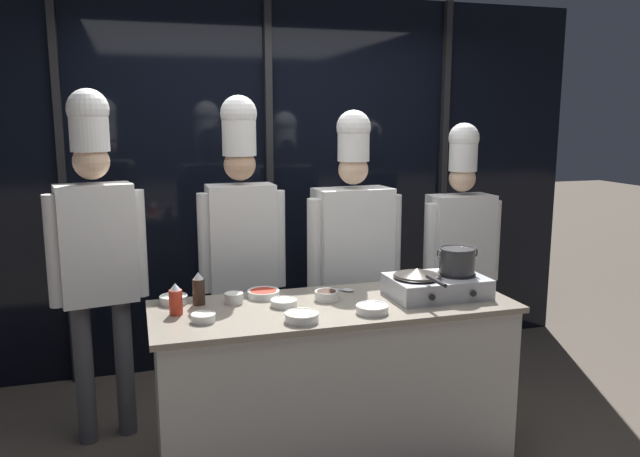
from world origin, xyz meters
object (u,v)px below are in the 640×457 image
prep_bowl_garlic (203,317)px  serving_spoon_slotted (342,290)px  prep_bowl_bean_sprouts (174,299)px  chef_sous (241,232)px  portable_stove (437,286)px  prep_bowl_chili_flakes (263,293)px  chef_pastry (460,240)px  frying_pan (418,273)px  chef_head (96,238)px  stock_pot (457,260)px  prep_bowl_noodles (284,302)px  prep_bowl_soy_glaze (326,295)px  chef_line (353,242)px  prep_bowl_rice (234,297)px  squeeze_bottle_soy (199,289)px  prep_bowl_ginger (302,316)px  prep_bowl_onion (372,308)px  squeeze_bottle_chili (176,300)px

prep_bowl_garlic → serving_spoon_slotted: size_ratio=0.57×
prep_bowl_bean_sprouts → chef_sous: 0.71m
portable_stove → prep_bowl_chili_flakes: size_ratio=2.93×
chef_pastry → prep_bowl_chili_flakes: bearing=17.6°
frying_pan → prep_bowl_garlic: frying_pan is taller
chef_head → stock_pot: bearing=149.5°
prep_bowl_noodles → prep_bowl_soy_glaze: (0.24, 0.04, 0.01)m
prep_bowl_garlic → prep_bowl_chili_flakes: bearing=41.7°
serving_spoon_slotted → chef_line: bearing=63.7°
prep_bowl_rice → prep_bowl_bean_sprouts: size_ratio=0.69×
prep_bowl_noodles → prep_bowl_rice: size_ratio=1.39×
squeeze_bottle_soy → prep_bowl_noodles: 0.44m
stock_pot → prep_bowl_rice: (-1.18, 0.18, -0.16)m
stock_pot → prep_bowl_bean_sprouts: bearing=170.0°
prep_bowl_garlic → prep_bowl_bean_sprouts: 0.35m
prep_bowl_ginger → prep_bowl_chili_flakes: size_ratio=0.94×
portable_stove → prep_bowl_garlic: 1.25m
prep_bowl_garlic → prep_bowl_ginger: prep_bowl_ginger is taller
prep_bowl_noodles → chef_line: size_ratio=0.07×
portable_stove → prep_bowl_noodles: bearing=176.0°
squeeze_bottle_soy → frying_pan: bearing=-10.8°
prep_bowl_onion → chef_head: bearing=147.1°
prep_bowl_onion → chef_sous: 1.08m
serving_spoon_slotted → prep_bowl_rice: bearing=-175.5°
chef_line → portable_stove: bearing=104.8°
squeeze_bottle_soy → prep_bowl_bean_sprouts: bearing=157.5°
squeeze_bottle_chili → prep_bowl_onion: (0.92, -0.25, -0.05)m
prep_bowl_rice → prep_bowl_onion: bearing=-30.2°
prep_bowl_ginger → prep_bowl_onion: 0.37m
prep_bowl_noodles → prep_bowl_ginger: prep_bowl_ginger is taller
portable_stove → prep_bowl_ginger: 0.83m
squeeze_bottle_soy → chef_head: chef_head is taller
prep_bowl_noodles → prep_bowl_soy_glaze: prep_bowl_soy_glaze is taller
prep_bowl_garlic → prep_bowl_bean_sprouts: bearing=109.0°
chef_line → prep_bowl_ginger: bearing=53.3°
portable_stove → prep_bowl_soy_glaze: bearing=170.9°
squeeze_bottle_chili → prep_bowl_rice: bearing=20.1°
prep_bowl_soy_glaze → prep_bowl_onion: size_ratio=0.77×
squeeze_bottle_soy → chef_line: 1.11m
squeeze_bottle_chili → portable_stove: bearing=-3.1°
chef_sous → chef_line: size_ratio=1.04×
prep_bowl_garlic → prep_bowl_bean_sprouts: prep_bowl_bean_sprouts is taller
frying_pan → prep_bowl_noodles: bearing=175.0°
prep_bowl_onion → chef_line: 0.90m
stock_pot → prep_bowl_ginger: size_ratio=1.35×
frying_pan → chef_head: 1.76m
prep_bowl_bean_sprouts → chef_line: (1.13, 0.42, 0.15)m
prep_bowl_rice → chef_head: size_ratio=0.05×
prep_bowl_soy_glaze → chef_sous: bearing=116.4°
stock_pot → chef_head: (-1.85, 0.66, 0.10)m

